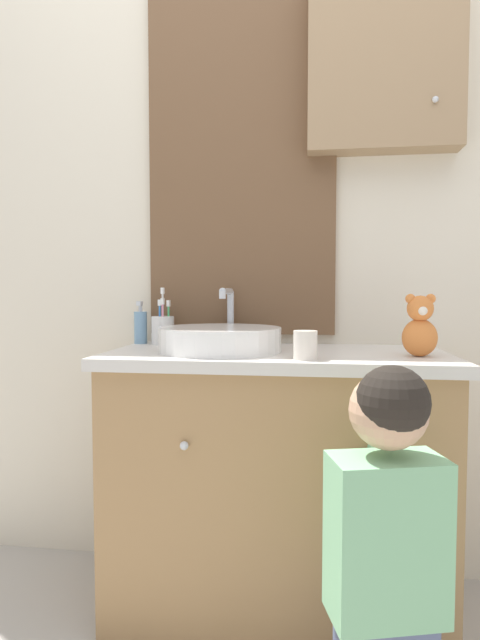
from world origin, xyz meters
name	(u,v)px	position (x,y,z in m)	size (l,w,h in m)	color
wall_back	(285,216)	(0.01, 0.62, 1.29)	(3.20, 0.18, 2.50)	beige
vanity_counter	(276,481)	(0.00, 0.35, 0.42)	(1.04, 0.51, 0.83)	#A37A4C
sink_basin	(221,338)	(-0.17, 0.33, 0.87)	(0.38, 0.43, 0.20)	white
toothbrush_holder	(163,329)	(-0.41, 0.50, 0.88)	(0.08, 0.08, 0.20)	silver
soap_dispenser	(141,327)	(-0.50, 0.52, 0.89)	(0.05, 0.05, 0.15)	#6B93B2
child_figure	(387,540)	(0.26, -0.14, 0.49)	(0.26, 0.45, 0.87)	slate
teddy_bear	(420,327)	(0.41, 0.28, 0.91)	(0.10, 0.08, 0.18)	orange
drinking_cup	(305,345)	(0.09, 0.17, 0.87)	(0.07, 0.07, 0.08)	silver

